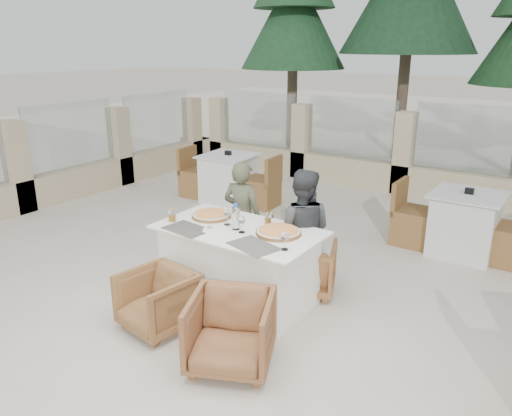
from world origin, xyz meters
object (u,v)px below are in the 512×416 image
Objects in this scene: diner_left at (242,216)px; bg_table_a at (229,178)px; beer_glass_right at (268,218)px; bg_table_b at (465,224)px; armchair_far_right at (307,267)px; pizza_right at (279,231)px; beer_glass_left at (172,215)px; armchair_far_left at (239,244)px; water_bottle at (236,217)px; pizza_left at (211,215)px; wine_glass_centre at (227,216)px; armchair_near_left at (157,301)px; diner_right at (301,232)px; armchair_near_right at (231,332)px; wine_glass_near at (242,223)px; wine_glass_corner at (285,240)px; dining_table at (239,265)px; olive_dish at (210,229)px.

diner_left is 0.77× the size of bg_table_a.
beer_glass_right reaches higher than bg_table_b.
pizza_right is at bearing 60.51° from armchair_far_right.
beer_glass_left is 0.99m from armchair_far_left.
water_bottle is (-0.41, -0.12, 0.10)m from pizza_right.
pizza_left is 0.60× the size of armchair_far_left.
armchair_far_left is at bearing 91.63° from pizza_left.
wine_glass_centre reaches higher than bg_table_b.
pizza_left reaches higher than bg_table_b.
armchair_far_right is at bearing 43.17° from beer_glass_right.
beer_glass_right reaches higher than armchair_near_left.
diner_right is (0.42, 0.55, -0.24)m from water_bottle.
armchair_near_right is at bearing 73.25° from armchair_far_right.
armchair_near_left is at bearing 87.97° from diner_left.
diner_right reaches higher than wine_glass_near.
beer_glass_right is at bearing -50.85° from bg_table_a.
beer_glass_left is 0.11× the size of diner_left.
water_bottle is at bearing 107.26° from armchair_far_left.
wine_glass_centre is 1.44× the size of beer_glass_right.
wine_glass_corner is 0.15× the size of diner_left.
wine_glass_near is at bearing 10.16° from beer_glass_left.
armchair_near_left is (-0.77, -1.39, 0.00)m from armchair_far_right.
pizza_right is at bearing 131.60° from armchair_far_left.
beer_glass_left is at bearing 126.41° from armchair_near_right.
armchair_far_right is 0.36× the size of bg_table_b.
dining_table is 1.08m from armchair_near_right.
armchair_near_right is (0.73, -0.93, -0.56)m from wine_glass_centre.
pizza_right is at bearing 61.68° from armchair_near_left.
wine_glass_centre is 0.71m from diner_left.
diner_right is at bearing 107.96° from wine_glass_corner.
bg_table_b is (1.60, 2.52, -0.51)m from water_bottle.
beer_glass_right is at bearing 25.93° from diner_right.
olive_dish is 0.19× the size of armchair_far_right.
olive_dish is 0.98m from armchair_far_left.
wine_glass_near is at bearing -102.82° from beer_glass_right.
beer_glass_left is 3.22m from bg_table_a.
pizza_right is 0.73× the size of armchair_far_right.
water_bottle reaches higher than bg_table_b.
olive_dish is (-0.19, -0.20, 0.41)m from dining_table.
wine_glass_corner is 1.67× the size of olive_dish.
water_bottle is 3.03m from bg_table_b.
wine_glass_centre is 1.30× the size of beer_glass_left.
dining_table is at bearing -120.21° from beer_glass_right.
beer_glass_left is 0.21× the size of armchair_far_left.
bg_table_a is (-1.82, 3.48, 0.11)m from armchair_near_left.
water_bottle is 0.16× the size of bg_table_b.
diner_right reaches higher than bg_table_b.
diner_right reaches higher than armchair_far_left.
diner_left is 0.83m from diner_right.
pizza_left is at bearing 161.01° from water_bottle.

